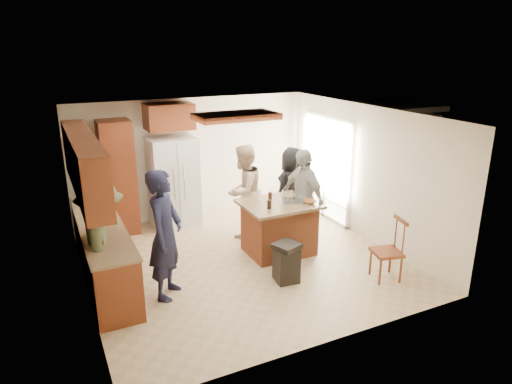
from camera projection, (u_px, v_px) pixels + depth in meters
name	position (u px, v px, depth m)	size (l,w,h in m)	color
room_shell	(383.00, 162.00, 10.75)	(8.00, 5.20, 5.00)	tan
person_front_left	(165.00, 235.00, 6.45)	(0.70, 0.51, 1.91)	#181930
person_behind_left	(244.00, 191.00, 8.58)	(0.86, 0.53, 1.78)	tan
person_behind_right	(293.00, 189.00, 8.88)	(0.81, 0.53, 1.66)	black
person_side_right	(302.00, 198.00, 8.20)	(1.05, 0.54, 1.79)	#96968E
person_counter	(103.00, 243.00, 6.38)	(1.14, 0.53, 1.76)	#3C4126
left_cabinetry	(97.00, 222.00, 6.91)	(0.64, 3.00, 2.30)	maroon
back_wall_units	(131.00, 162.00, 8.70)	(1.80, 0.60, 2.45)	maroon
refrigerator	(174.00, 182.00, 9.10)	(0.90, 0.76, 1.80)	white
kitchen_island	(279.00, 227.00, 7.98)	(1.28, 1.03, 0.93)	brown
island_items	(294.00, 200.00, 7.86)	(0.92, 0.68, 0.15)	silver
trash_bin	(286.00, 262.00, 7.04)	(0.46, 0.46, 0.63)	black
spindle_chair	(388.00, 252.00, 7.07)	(0.51, 0.51, 0.99)	maroon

